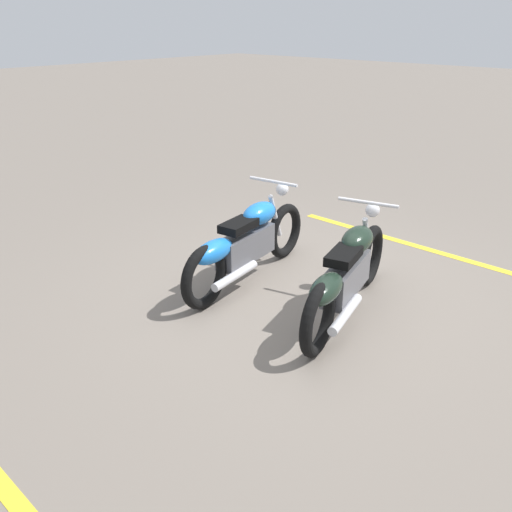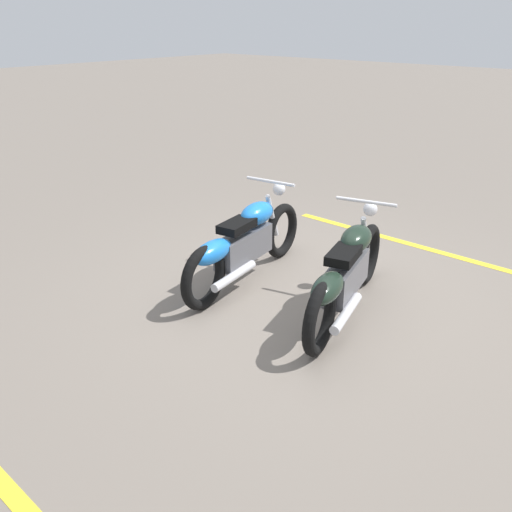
# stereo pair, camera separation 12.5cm
# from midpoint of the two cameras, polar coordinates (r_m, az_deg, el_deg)

# --- Properties ---
(ground_plane) EXTENTS (60.00, 60.00, 0.00)m
(ground_plane) POSITION_cam_midpoint_polar(r_m,az_deg,el_deg) (6.01, 4.16, -3.50)
(ground_plane) COLOR slate
(motorcycle_bright_foreground) EXTENTS (2.22, 0.69, 1.04)m
(motorcycle_bright_foreground) POSITION_cam_midpoint_polar(r_m,az_deg,el_deg) (6.00, -1.87, 1.36)
(motorcycle_bright_foreground) COLOR black
(motorcycle_bright_foreground) RESTS_ON ground
(motorcycle_dark_foreground) EXTENTS (2.18, 0.82, 1.04)m
(motorcycle_dark_foreground) POSITION_cam_midpoint_polar(r_m,az_deg,el_deg) (5.35, 8.66, -1.78)
(motorcycle_dark_foreground) COLOR black
(motorcycle_dark_foreground) RESTS_ON ground
(parking_stripe_near) EXTENTS (0.17, 3.20, 0.01)m
(parking_stripe_near) POSITION_cam_midpoint_polar(r_m,az_deg,el_deg) (7.50, 14.26, 1.49)
(parking_stripe_near) COLOR yellow
(parking_stripe_near) RESTS_ON ground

